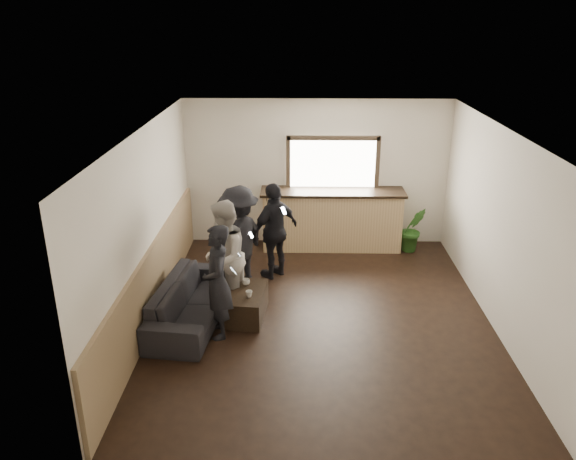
{
  "coord_description": "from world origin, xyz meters",
  "views": [
    {
      "loc": [
        -0.34,
        -7.38,
        4.29
      ],
      "look_at": [
        -0.49,
        0.4,
        1.24
      ],
      "focal_mm": 35.0,
      "sensor_mm": 36.0,
      "label": 1
    }
  ],
  "objects_px": {
    "bar_counter": "(332,216)",
    "sofa": "(192,301)",
    "cup_a": "(246,282)",
    "potted_plant": "(413,229)",
    "coffee_table": "(247,304)",
    "cup_b": "(249,294)",
    "person_b": "(224,257)",
    "person_c": "(239,239)",
    "person_d": "(275,231)",
    "person_a": "(218,282)"
  },
  "relations": [
    {
      "from": "bar_counter",
      "to": "person_c",
      "type": "bearing_deg",
      "value": -131.58
    },
    {
      "from": "person_b",
      "to": "coffee_table",
      "type": "bearing_deg",
      "value": 66.68
    },
    {
      "from": "cup_a",
      "to": "person_a",
      "type": "relative_size",
      "value": 0.07
    },
    {
      "from": "coffee_table",
      "to": "cup_a",
      "type": "bearing_deg",
      "value": 97.34
    },
    {
      "from": "cup_b",
      "to": "person_a",
      "type": "height_order",
      "value": "person_a"
    },
    {
      "from": "coffee_table",
      "to": "potted_plant",
      "type": "height_order",
      "value": "potted_plant"
    },
    {
      "from": "coffee_table",
      "to": "person_d",
      "type": "bearing_deg",
      "value": 75.52
    },
    {
      "from": "bar_counter",
      "to": "sofa",
      "type": "relative_size",
      "value": 1.26
    },
    {
      "from": "potted_plant",
      "to": "coffee_table",
      "type": "bearing_deg",
      "value": -139.0
    },
    {
      "from": "coffee_table",
      "to": "cup_a",
      "type": "relative_size",
      "value": 8.04
    },
    {
      "from": "cup_b",
      "to": "person_b",
      "type": "relative_size",
      "value": 0.06
    },
    {
      "from": "person_a",
      "to": "coffee_table",
      "type": "bearing_deg",
      "value": 134.48
    },
    {
      "from": "cup_b",
      "to": "person_c",
      "type": "distance_m",
      "value": 1.17
    },
    {
      "from": "coffee_table",
      "to": "cup_b",
      "type": "height_order",
      "value": "cup_b"
    },
    {
      "from": "coffee_table",
      "to": "person_a",
      "type": "relative_size",
      "value": 0.56
    },
    {
      "from": "cup_a",
      "to": "potted_plant",
      "type": "relative_size",
      "value": 0.13
    },
    {
      "from": "bar_counter",
      "to": "coffee_table",
      "type": "bearing_deg",
      "value": -117.45
    },
    {
      "from": "person_a",
      "to": "person_b",
      "type": "distance_m",
      "value": 0.74
    },
    {
      "from": "person_b",
      "to": "bar_counter",
      "type": "bearing_deg",
      "value": 153.48
    },
    {
      "from": "potted_plant",
      "to": "person_d",
      "type": "xyz_separation_m",
      "value": [
        -2.56,
        -1.14,
        0.4
      ]
    },
    {
      "from": "coffee_table",
      "to": "person_a",
      "type": "distance_m",
      "value": 0.88
    },
    {
      "from": "cup_b",
      "to": "person_a",
      "type": "distance_m",
      "value": 0.65
    },
    {
      "from": "cup_a",
      "to": "potted_plant",
      "type": "xyz_separation_m",
      "value": [
        2.95,
        2.32,
        -0.02
      ]
    },
    {
      "from": "sofa",
      "to": "coffee_table",
      "type": "bearing_deg",
      "value": -74.26
    },
    {
      "from": "cup_b",
      "to": "person_d",
      "type": "bearing_deg",
      "value": 78.68
    },
    {
      "from": "person_c",
      "to": "person_d",
      "type": "height_order",
      "value": "person_c"
    },
    {
      "from": "cup_b",
      "to": "person_c",
      "type": "xyz_separation_m",
      "value": [
        -0.24,
        1.06,
        0.42
      ]
    },
    {
      "from": "bar_counter",
      "to": "cup_a",
      "type": "xyz_separation_m",
      "value": [
        -1.43,
        -2.47,
        -0.19
      ]
    },
    {
      "from": "person_a",
      "to": "person_c",
      "type": "relative_size",
      "value": 0.94
    },
    {
      "from": "coffee_table",
      "to": "potted_plant",
      "type": "distance_m",
      "value": 3.88
    },
    {
      "from": "person_a",
      "to": "person_d",
      "type": "relative_size",
      "value": 0.99
    },
    {
      "from": "sofa",
      "to": "cup_b",
      "type": "bearing_deg",
      "value": -85.6
    },
    {
      "from": "coffee_table",
      "to": "person_b",
      "type": "distance_m",
      "value": 0.78
    },
    {
      "from": "coffee_table",
      "to": "cup_a",
      "type": "xyz_separation_m",
      "value": [
        -0.03,
        0.22,
        0.25
      ]
    },
    {
      "from": "coffee_table",
      "to": "cup_b",
      "type": "bearing_deg",
      "value": -73.13
    },
    {
      "from": "bar_counter",
      "to": "person_c",
      "type": "height_order",
      "value": "bar_counter"
    },
    {
      "from": "sofa",
      "to": "potted_plant",
      "type": "xyz_separation_m",
      "value": [
        3.72,
        2.67,
        0.12
      ]
    },
    {
      "from": "coffee_table",
      "to": "person_d",
      "type": "xyz_separation_m",
      "value": [
        0.36,
        1.4,
        0.63
      ]
    },
    {
      "from": "person_b",
      "to": "person_d",
      "type": "height_order",
      "value": "person_b"
    },
    {
      "from": "sofa",
      "to": "cup_b",
      "type": "height_order",
      "value": "sofa"
    },
    {
      "from": "cup_b",
      "to": "potted_plant",
      "type": "height_order",
      "value": "potted_plant"
    },
    {
      "from": "coffee_table",
      "to": "person_a",
      "type": "height_order",
      "value": "person_a"
    },
    {
      "from": "person_c",
      "to": "potted_plant",
      "type": "bearing_deg",
      "value": 146.31
    },
    {
      "from": "cup_a",
      "to": "person_d",
      "type": "distance_m",
      "value": 1.29
    },
    {
      "from": "coffee_table",
      "to": "cup_b",
      "type": "distance_m",
      "value": 0.3
    },
    {
      "from": "person_a",
      "to": "person_b",
      "type": "relative_size",
      "value": 0.95
    },
    {
      "from": "person_d",
      "to": "person_a",
      "type": "bearing_deg",
      "value": 25.21
    },
    {
      "from": "coffee_table",
      "to": "sofa",
      "type": "bearing_deg",
      "value": -170.82
    },
    {
      "from": "sofa",
      "to": "cup_a",
      "type": "relative_size",
      "value": 18.7
    },
    {
      "from": "bar_counter",
      "to": "potted_plant",
      "type": "relative_size",
      "value": 3.1
    }
  ]
}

